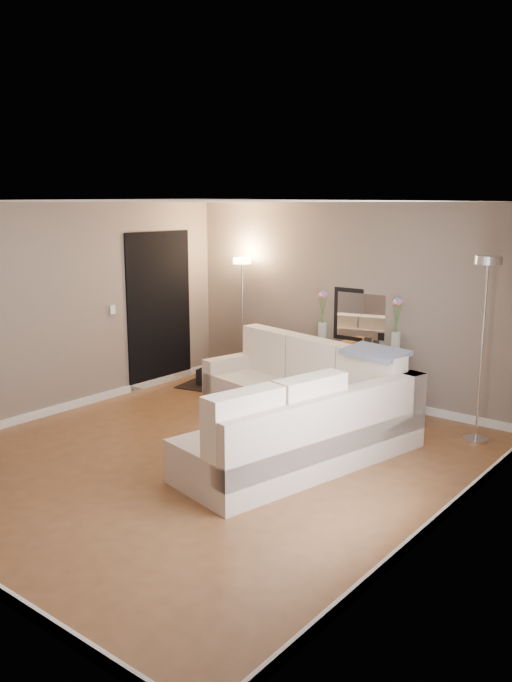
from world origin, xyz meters
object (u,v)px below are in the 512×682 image
Objects in this scene: console_table at (351,370)px; floor_lamp_unlit at (485,312)px; sectional_sofa at (299,408)px; floor_lamp_lit at (242,295)px.

floor_lamp_unlit reaches higher than console_table.
sectional_sofa is 1.60m from console_table.
console_table is at bearing 167.46° from floor_lamp_unlit.
floor_lamp_unlit is (1.84, -0.41, 1.01)m from console_table.
console_table is 1.99m from floor_lamp_lit.
console_table is 0.70× the size of floor_lamp_lit.
floor_lamp_unlit is at bearing 36.51° from sectional_sofa.
floor_lamp_unlit is at bearing -12.54° from console_table.
sectional_sofa is 1.77× the size of floor_lamp_lit.
sectional_sofa is at bearing -80.60° from console_table.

